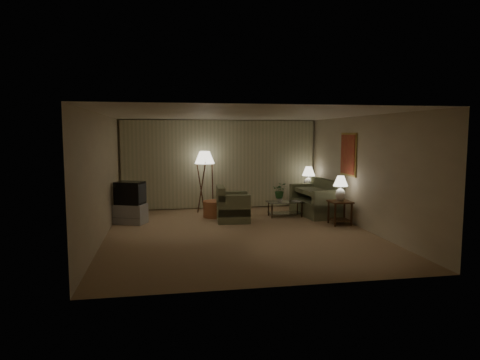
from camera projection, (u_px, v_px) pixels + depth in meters
The scene contains 16 objects.
ground at pixel (240, 233), 9.82m from camera, with size 7.00×7.00×0.00m, color tan.
room_shell at pixel (230, 154), 11.11m from camera, with size 6.04×7.02×2.72m.
sofa at pixel (315, 201), 12.03m from camera, with size 1.91×1.17×0.78m.
armchair at pixel (233, 207), 11.13m from camera, with size 0.97×0.93×0.73m.
side_table_near at pixel (340, 208), 10.73m from camera, with size 0.53×0.53×0.60m.
side_table_far at pixel (308, 195), 13.08m from camera, with size 0.56×0.47×0.60m.
table_lamp_near at pixel (341, 186), 10.67m from camera, with size 0.37×0.37×0.63m.
table_lamp_far at pixel (309, 176), 13.01m from camera, with size 0.39×0.39×0.68m.
coffee_table at pixel (285, 207), 11.78m from camera, with size 0.98×0.53×0.41m.
tv_cabinet at pixel (131, 214), 10.88m from camera, with size 0.89×0.74×0.50m, color #A4A4A7.
crt_tv at pixel (130, 193), 10.82m from camera, with size 0.80×0.70×0.57m, color black.
floor_lamp at pixel (205, 180), 12.46m from camera, with size 0.58×0.58×1.77m.
ottoman at pixel (215, 209), 11.74m from camera, with size 0.67×0.67×0.44m, color #A06136.
vase at pixel (280, 199), 11.73m from camera, with size 0.14×0.14×0.15m, color white.
flowers at pixel (280, 189), 11.70m from camera, with size 0.39×0.33×0.43m, color #2E662D.
book at pixel (295, 202), 11.71m from camera, with size 0.18×0.25×0.02m, color olive.
Camera 1 is at (-1.70, -9.48, 2.28)m, focal length 32.00 mm.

